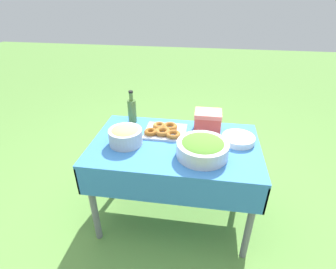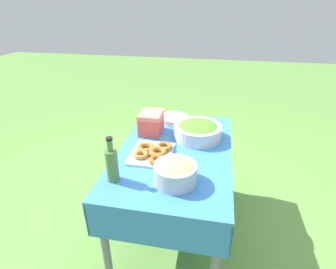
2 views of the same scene
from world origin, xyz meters
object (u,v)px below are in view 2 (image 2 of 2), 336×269
(pasta_bowl, at_px, (175,172))
(olive_oil_bottle, at_px, (112,164))
(salad_bowl, at_px, (198,130))
(cooler_box, at_px, (151,123))
(plate_stack, at_px, (174,119))
(donut_platter, at_px, (153,152))

(pasta_bowl, bearing_deg, olive_oil_bottle, -82.57)
(salad_bowl, relative_size, cooler_box, 1.71)
(salad_bowl, xyz_separation_m, plate_stack, (-0.26, -0.22, -0.04))
(donut_platter, bearing_deg, pasta_bowl, 37.29)
(plate_stack, height_order, cooler_box, cooler_box)
(salad_bowl, bearing_deg, donut_platter, -41.51)
(olive_oil_bottle, bearing_deg, donut_platter, 152.33)
(plate_stack, distance_m, olive_oil_bottle, 0.90)
(cooler_box, bearing_deg, donut_platter, 15.58)
(donut_platter, distance_m, plate_stack, 0.57)
(pasta_bowl, distance_m, olive_oil_bottle, 0.36)
(donut_platter, distance_m, cooler_box, 0.35)
(pasta_bowl, xyz_separation_m, plate_stack, (-0.83, -0.15, -0.05))
(salad_bowl, height_order, olive_oil_bottle, olive_oil_bottle)
(salad_bowl, xyz_separation_m, cooler_box, (-0.03, -0.37, 0.02))
(salad_bowl, relative_size, olive_oil_bottle, 1.28)
(pasta_bowl, height_order, cooler_box, cooler_box)
(salad_bowl, height_order, pasta_bowl, pasta_bowl)
(salad_bowl, bearing_deg, pasta_bowl, -7.60)
(donut_platter, relative_size, cooler_box, 1.55)
(salad_bowl, relative_size, plate_stack, 1.48)
(salad_bowl, bearing_deg, plate_stack, -139.40)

